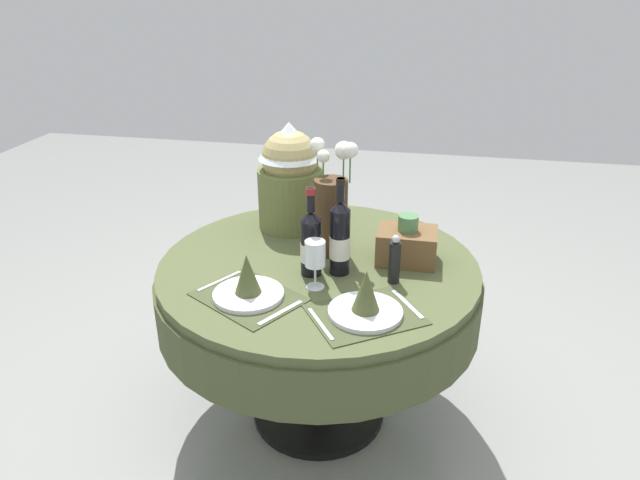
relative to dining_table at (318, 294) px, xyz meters
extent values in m
plane|color=gray|center=(0.00, 0.00, -0.59)|extent=(8.00, 8.00, 0.00)
cylinder|color=#4C5633|center=(0.00, 0.00, 0.12)|extent=(1.21, 1.21, 0.04)
cylinder|color=#464F2E|center=(0.00, 0.00, 0.00)|extent=(1.23, 1.23, 0.19)
cylinder|color=black|center=(0.00, 0.00, -0.23)|extent=(0.12, 0.12, 0.66)
cylinder|color=black|center=(0.00, 0.00, -0.57)|extent=(0.55, 0.55, 0.03)
cube|color=#41492B|center=(-0.18, -0.30, 0.14)|extent=(0.43, 0.40, 0.00)
cylinder|color=white|center=(-0.18, -0.30, 0.15)|extent=(0.24, 0.24, 0.02)
cone|color=#4C562D|center=(-0.18, -0.30, 0.23)|extent=(0.09, 0.09, 0.14)
cube|color=silver|center=(-0.31, -0.22, 0.14)|extent=(0.11, 0.17, 0.00)
cube|color=silver|center=(-0.05, -0.38, 0.14)|extent=(0.11, 0.17, 0.00)
cube|color=#41492B|center=(0.22, -0.33, 0.14)|extent=(0.43, 0.40, 0.00)
cylinder|color=white|center=(0.22, -0.33, 0.15)|extent=(0.24, 0.24, 0.02)
cone|color=#4C562D|center=(0.22, -0.33, 0.23)|extent=(0.09, 0.09, 0.14)
cube|color=silver|center=(0.09, -0.42, 0.14)|extent=(0.11, 0.17, 0.00)
cube|color=silver|center=(0.35, -0.25, 0.14)|extent=(0.12, 0.17, 0.00)
cylinder|color=#47331E|center=(0.03, 0.10, 0.29)|extent=(0.13, 0.13, 0.30)
sphere|color=white|center=(-0.04, 0.19, 0.54)|extent=(0.06, 0.06, 0.06)
cylinder|color=#4C7038|center=(-0.04, 0.19, 0.48)|extent=(0.01, 0.01, 0.08)
sphere|color=white|center=(0.07, 0.12, 0.54)|extent=(0.07, 0.07, 0.07)
cylinder|color=#4C7038|center=(0.07, 0.12, 0.48)|extent=(0.01, 0.01, 0.08)
sphere|color=white|center=(-0.01, 0.12, 0.52)|extent=(0.05, 0.05, 0.05)
cylinder|color=#4C7038|center=(-0.01, 0.12, 0.47)|extent=(0.01, 0.01, 0.07)
sphere|color=white|center=(0.10, 0.08, 0.56)|extent=(0.06, 0.06, 0.06)
cylinder|color=#4C7038|center=(0.10, 0.08, 0.49)|extent=(0.01, 0.01, 0.10)
cylinder|color=black|center=(-0.01, -0.09, 0.24)|extent=(0.08, 0.08, 0.21)
cylinder|color=silver|center=(-0.01, -0.09, 0.23)|extent=(0.08, 0.08, 0.07)
cone|color=black|center=(-0.01, -0.09, 0.36)|extent=(0.08, 0.08, 0.03)
cylinder|color=black|center=(-0.01, -0.09, 0.42)|extent=(0.03, 0.03, 0.09)
cylinder|color=maroon|center=(-0.01, -0.09, 0.46)|extent=(0.03, 0.03, 0.02)
cylinder|color=black|center=(0.09, -0.06, 0.26)|extent=(0.07, 0.07, 0.25)
cylinder|color=silver|center=(0.09, -0.06, 0.24)|extent=(0.07, 0.07, 0.08)
cone|color=black|center=(0.09, -0.06, 0.40)|extent=(0.07, 0.07, 0.03)
cylinder|color=black|center=(0.09, -0.06, 0.46)|extent=(0.03, 0.03, 0.08)
cylinder|color=black|center=(0.09, -0.06, 0.49)|extent=(0.03, 0.03, 0.02)
cylinder|color=silver|center=(0.03, -0.19, 0.14)|extent=(0.06, 0.06, 0.00)
cylinder|color=silver|center=(0.03, -0.19, 0.18)|extent=(0.01, 0.01, 0.08)
cylinder|color=silver|center=(0.03, -0.19, 0.27)|extent=(0.07, 0.07, 0.09)
cylinder|color=black|center=(0.29, -0.10, 0.21)|extent=(0.04, 0.04, 0.15)
sphere|color=#B7B7BC|center=(0.29, -0.10, 0.30)|extent=(0.03, 0.03, 0.03)
cylinder|color=olive|center=(-0.18, 0.32, 0.26)|extent=(0.27, 0.27, 0.25)
sphere|color=tan|center=(-0.18, 0.32, 0.44)|extent=(0.23, 0.23, 0.23)
cone|color=silver|center=(-0.18, 0.32, 0.51)|extent=(0.26, 0.26, 0.15)
cube|color=brown|center=(0.32, 0.08, 0.20)|extent=(0.22, 0.17, 0.13)
cylinder|color=#4C7F4C|center=(0.32, 0.08, 0.29)|extent=(0.07, 0.07, 0.06)
camera|label=1|loc=(0.39, -1.92, 1.14)|focal=32.65mm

